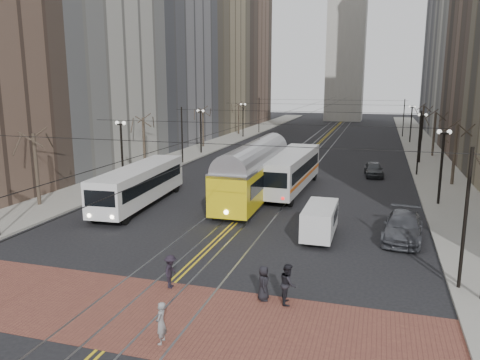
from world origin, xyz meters
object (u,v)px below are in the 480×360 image
Objects in this scene: pedestrian_b at (161,323)px; pedestrian_a at (264,283)px; cargo_van at (320,222)px; streetcar at (254,177)px; transit_bus at (140,186)px; pedestrian_c at (288,284)px; pedestrian_d at (171,271)px; rear_bus at (290,172)px; sedan_parked at (403,227)px; sedan_grey at (374,169)px.

pedestrian_a is at bearing 142.19° from pedestrian_b.
streetcar is at bearing 126.91° from cargo_van.
streetcar is (7.84, 4.65, 0.27)m from transit_bus.
pedestrian_c is 1.13× the size of pedestrian_d.
transit_bus is 13.07m from rear_bus.
rear_bus is 8.13× the size of pedestrian_b.
streetcar is 18.30m from pedestrian_a.
cargo_van is 14.05m from pedestrian_b.
transit_bus is at bearing 35.54° from pedestrian_c.
pedestrian_b is at bearing -63.49° from transit_bus.
streetcar is at bearing 152.42° from sedan_parked.
transit_bus is at bearing -140.49° from sedan_grey.
rear_bus is 21.22m from pedestrian_d.
cargo_van is 10.68m from pedestrian_d.
rear_bus is 3.04× the size of sedan_grey.
streetcar reaches higher than pedestrian_c.
cargo_van is (4.08, -12.10, -0.66)m from rear_bus.
pedestrian_b reaches higher than sedan_parked.
pedestrian_a is (-6.14, -10.28, -0.00)m from sedan_parked.
pedestrian_d reaches higher than sedan_grey.
sedan_parked reaches higher than sedan_grey.
sedan_parked is at bearing -89.97° from sedan_grey.
rear_bus is 2.81× the size of cargo_van.
pedestrian_c is (3.87, -21.14, -0.78)m from rear_bus.
transit_bus is at bearing 33.94° from pedestrian_a.
rear_bus reaches higher than transit_bus.
streetcar is at bearing -3.53° from pedestrian_d.
streetcar is 2.78× the size of sedan_parked.
pedestrian_d is at bearing -122.13° from cargo_van.
transit_bus reaches higher than pedestrian_b.
sedan_parked is (8.93, -10.86, -0.89)m from rear_bus.
streetcar reaches higher than cargo_van.
pedestrian_a is 1.08m from pedestrian_c.
rear_bus is 7.26× the size of pedestrian_c.
sedan_grey is (17.03, 17.24, -0.80)m from transit_bus.
pedestrian_b is at bearing 137.26° from pedestrian_a.
pedestrian_b is 1.01× the size of pedestrian_d.
transit_bus is at bearing 177.52° from sedan_parked.
cargo_van is at bearing -103.43° from sedan_grey.
sedan_grey is at bearing -17.56° from pedestrian_c.
cargo_van reaches higher than pedestrian_a.
pedestrian_b reaches higher than pedestrian_d.
pedestrian_c reaches higher than pedestrian_b.
pedestrian_b is at bearing -107.00° from sedan_grey.
pedestrian_b is (0.07, -25.57, -0.88)m from rear_bus.
streetcar reaches higher than pedestrian_d.
pedestrian_d reaches higher than sedan_parked.
sedan_grey is 2.69× the size of pedestrian_d.
cargo_van reaches higher than sedan_parked.
transit_bus is 7.72× the size of pedestrian_d.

